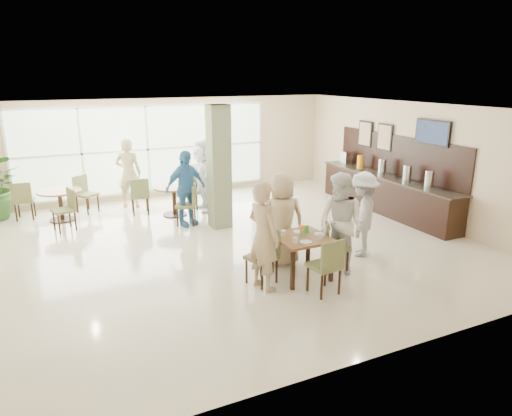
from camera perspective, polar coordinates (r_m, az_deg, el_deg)
name	(u,v)px	position (r m, az deg, el deg)	size (l,w,h in m)	color
ground	(223,245)	(9.57, -4.16, -4.64)	(10.00, 10.00, 0.00)	beige
room_shell	(221,165)	(9.10, -4.38, 5.42)	(10.00, 10.00, 10.00)	white
window_bank	(148,149)	(13.25, -13.37, 7.13)	(7.00, 0.04, 7.00)	silver
column	(219,167)	(10.40, -4.65, 5.09)	(0.45, 0.45, 2.80)	#606748
main_table	(301,242)	(7.91, 5.69, -4.24)	(0.90, 0.90, 0.75)	brown
round_table_left	(60,198)	(11.97, -23.29, 1.13)	(1.01, 1.01, 0.75)	brown
round_table_right	(174,194)	(11.60, -10.21, 1.76)	(1.01, 1.01, 0.75)	brown
chairs_main_table	(301,251)	(8.00, 5.60, -5.34)	(2.02, 1.96, 0.95)	#62703D
chairs_table_left	(58,201)	(12.02, -23.47, 0.78)	(2.01, 1.88, 0.95)	#62703D
chairs_table_right	(175,197)	(11.61, -10.06, 1.39)	(2.05, 1.87, 0.95)	#62703D
tabletop_clutter	(304,233)	(7.85, 5.99, -3.17)	(0.75, 0.69, 0.21)	white
buffet_counter	(386,191)	(12.19, 15.94, 2.10)	(0.64, 4.70, 1.95)	black
wall_tv	(432,132)	(11.29, 21.19, 8.80)	(0.06, 1.00, 0.58)	black
framed_art_a	(385,137)	(12.48, 15.80, 8.51)	(0.05, 0.55, 0.70)	black
framed_art_b	(365,134)	(13.09, 13.51, 9.01)	(0.05, 0.55, 0.70)	black
teen_left	(263,236)	(7.38, 0.93, -3.56)	(0.66, 0.43, 1.81)	tan
teen_far	(282,219)	(8.36, 3.25, -1.40)	(0.85, 0.47, 1.75)	tan
teen_right	(341,224)	(8.15, 10.57, -1.94)	(0.88, 0.68, 1.80)	white
teen_standing	(362,214)	(9.03, 13.14, -0.78)	(1.07, 0.61, 1.65)	#A6A6A8
adult_a	(186,188)	(10.68, -8.79, 2.43)	(1.04, 0.59, 1.77)	teal
adult_b	(204,175)	(11.84, -6.56, 4.07)	(1.71, 0.74, 1.85)	white
adult_standing	(129,173)	(12.49, -15.65, 4.21)	(0.67, 0.44, 1.85)	tan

